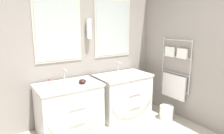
% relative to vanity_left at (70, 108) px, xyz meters
% --- Properties ---
extents(wall_back, '(4.95, 0.17, 2.60)m').
position_rel_vanity_left_xyz_m(wall_back, '(0.27, 0.42, 0.91)').
color(wall_back, gray).
rests_on(wall_back, ground_plane).
extents(wall_right, '(0.13, 4.21, 2.60)m').
position_rel_vanity_left_xyz_m(wall_right, '(1.96, -0.78, 0.89)').
color(wall_right, gray).
rests_on(wall_right, ground_plane).
extents(vanity_left, '(1.00, 0.69, 0.80)m').
position_rel_vanity_left_xyz_m(vanity_left, '(0.00, 0.00, 0.00)').
color(vanity_left, silver).
rests_on(vanity_left, ground_plane).
extents(vanity_right, '(1.00, 0.69, 0.80)m').
position_rel_vanity_left_xyz_m(vanity_right, '(1.07, 0.00, 0.00)').
color(vanity_right, silver).
rests_on(vanity_right, ground_plane).
extents(faucet_left, '(0.17, 0.13, 0.22)m').
position_rel_vanity_left_xyz_m(faucet_left, '(-0.00, 0.19, 0.50)').
color(faucet_left, silver).
rests_on(faucet_left, vanity_left).
extents(faucet_right, '(0.17, 0.13, 0.22)m').
position_rel_vanity_left_xyz_m(faucet_right, '(1.07, 0.19, 0.50)').
color(faucet_right, silver).
rests_on(faucet_right, vanity_right).
extents(toiletry_bottle, '(0.05, 0.05, 0.15)m').
position_rel_vanity_left_xyz_m(toiletry_bottle, '(-0.31, -0.06, 0.46)').
color(toiletry_bottle, silver).
rests_on(toiletry_bottle, vanity_left).
extents(amenity_bowl, '(0.12, 0.12, 0.07)m').
position_rel_vanity_left_xyz_m(amenity_bowl, '(0.20, -0.07, 0.43)').
color(amenity_bowl, black).
rests_on(amenity_bowl, vanity_left).
extents(waste_bin, '(0.25, 0.25, 0.25)m').
position_rel_vanity_left_xyz_m(waste_bin, '(1.63, -0.55, -0.27)').
color(waste_bin, silver).
rests_on(waste_bin, ground_plane).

